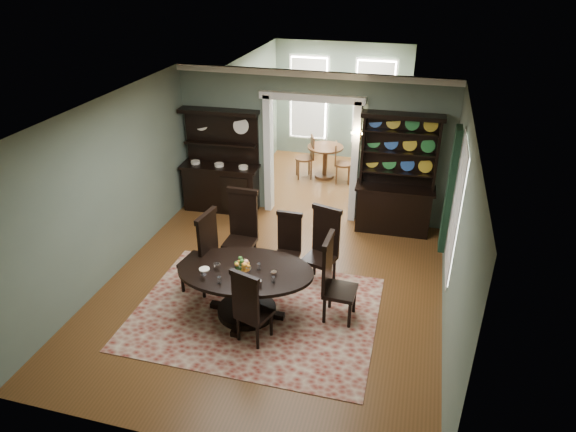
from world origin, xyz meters
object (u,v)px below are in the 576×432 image
dining_table (246,283)px  sideboard (221,176)px  parlor_table (325,157)px  welsh_dresser (395,190)px

dining_table → sideboard: (-1.70, 3.33, 0.19)m
sideboard → parlor_table: size_ratio=2.51×
sideboard → parlor_table: (1.79, 2.24, -0.23)m
sideboard → welsh_dresser: size_ratio=0.92×
parlor_table → dining_table: bearing=-91.0°
dining_table → parlor_table: dining_table is taller
dining_table → parlor_table: bearing=82.1°
sideboard → dining_table: bearing=-66.6°
welsh_dresser → parlor_table: welsh_dresser is taller
welsh_dresser → parlor_table: size_ratio=2.74×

